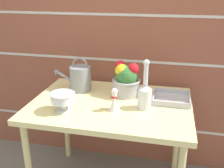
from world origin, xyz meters
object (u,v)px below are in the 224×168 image
wire_tray (171,99)px  watering_can (80,78)px  crystal_pedestal_bowl (63,99)px  figurine_vase (114,102)px  glass_decanter (145,94)px  flower_planter (126,80)px

wire_tray → watering_can: bearing=176.0°
crystal_pedestal_bowl → wire_tray: bearing=25.0°
figurine_vase → wire_tray: size_ratio=0.61×
glass_decanter → figurine_vase: 0.20m
crystal_pedestal_bowl → wire_tray: size_ratio=0.64×
glass_decanter → wire_tray: size_ratio=1.31×
watering_can → flower_planter: size_ratio=1.21×
flower_planter → glass_decanter: (0.16, -0.19, -0.01)m
figurine_vase → wire_tray: 0.43m
watering_can → crystal_pedestal_bowl: 0.36m
watering_can → figurine_vase: size_ratio=1.97×
watering_can → figurine_vase: watering_can is taller
crystal_pedestal_bowl → wire_tray: crystal_pedestal_bowl is taller
crystal_pedestal_bowl → flower_planter: (0.35, 0.34, 0.03)m
figurine_vase → watering_can: bearing=138.9°
crystal_pedestal_bowl → wire_tray: (0.67, 0.31, -0.07)m
crystal_pedestal_bowl → figurine_vase: size_ratio=1.05×
glass_decanter → figurine_vase: (-0.18, -0.08, -0.04)m
flower_planter → figurine_vase: (-0.03, -0.27, -0.05)m
glass_decanter → wire_tray: (0.17, 0.16, -0.09)m
flower_planter → figurine_vase: flower_planter is taller
flower_planter → watering_can: bearing=177.3°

